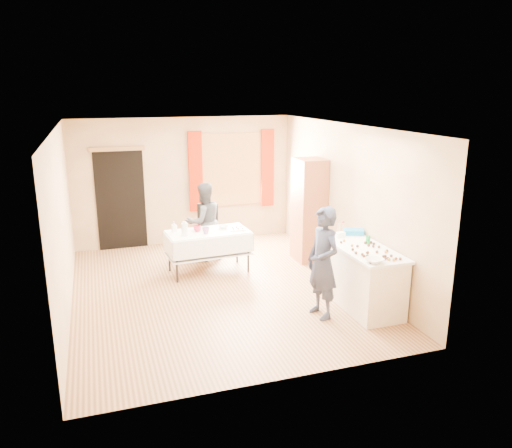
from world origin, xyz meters
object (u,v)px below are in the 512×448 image
object	(u,v)px
cabinet	(309,210)
party_table	(208,248)
girl	(323,263)
counter	(363,278)
woman	(204,222)
chair	(208,240)

from	to	relation	value
cabinet	party_table	world-z (taller)	cabinet
cabinet	girl	distance (m)	2.46
counter	girl	distance (m)	0.80
counter	party_table	world-z (taller)	counter
counter	party_table	distance (m)	2.82
cabinet	counter	world-z (taller)	cabinet
cabinet	girl	world-z (taller)	cabinet
cabinet	woman	distance (m)	1.98
party_table	chair	world-z (taller)	chair
party_table	woman	xyz separation A→B (m)	(0.08, 0.69, 0.29)
cabinet	chair	bearing A→B (deg)	153.69
party_table	woman	bearing A→B (deg)	79.57
chair	woman	world-z (taller)	woman
chair	woman	bearing A→B (deg)	-94.98
cabinet	party_table	bearing A→B (deg)	-177.52
party_table	girl	bearing A→B (deg)	-66.87
party_table	girl	size ratio (longest dim) A/B	0.93
counter	woman	xyz separation A→B (m)	(-1.77, 2.82, 0.29)
girl	woman	bearing A→B (deg)	-170.83
counter	woman	world-z (taller)	woman
counter	chair	xyz separation A→B (m)	(-1.65, 3.08, -0.16)
party_table	counter	bearing A→B (deg)	-52.88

